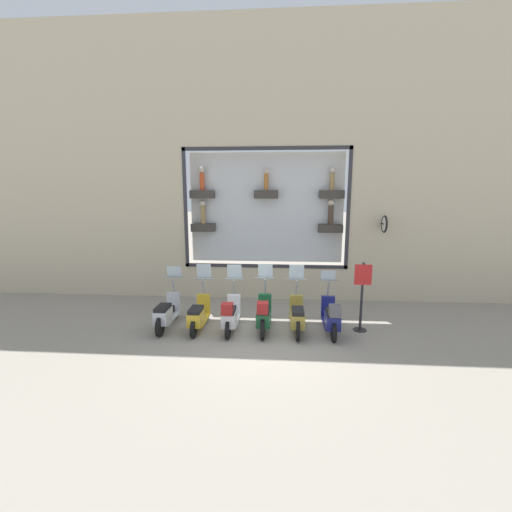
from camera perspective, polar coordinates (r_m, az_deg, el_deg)
The scene contains 9 objects.
ground_plane at distance 9.10m, azimuth 0.52°, elevation -13.54°, with size 120.00×120.00×0.00m, color gray.
building_facade at distance 11.95m, azimuth 1.70°, elevation 15.42°, with size 1.21×36.00×9.29m.
scooter_navy_0 at distance 9.40m, azimuth 12.43°, elevation -9.91°, with size 1.80×0.61×1.54m.
scooter_olive_1 at distance 9.39m, azimuth 6.86°, elevation -9.93°, with size 1.81×0.61×1.69m.
scooter_green_2 at distance 9.32m, azimuth 1.29°, elevation -9.70°, with size 1.81×0.61×1.69m.
scooter_white_3 at distance 9.40m, azimuth -4.27°, elevation -9.72°, with size 1.79×0.60×1.67m.
scooter_yellow_4 at distance 9.64m, azimuth -9.57°, elevation -9.61°, with size 1.79×0.61×1.68m.
scooter_silver_5 at distance 9.88m, azimuth -14.69°, elevation -9.19°, with size 1.81×0.61×1.59m.
shop_sign_post at distance 9.65m, azimuth 17.24°, elevation -6.07°, with size 0.36×0.45×1.89m.
Camera 1 is at (-8.30, -0.52, 3.70)m, focal length 24.00 mm.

